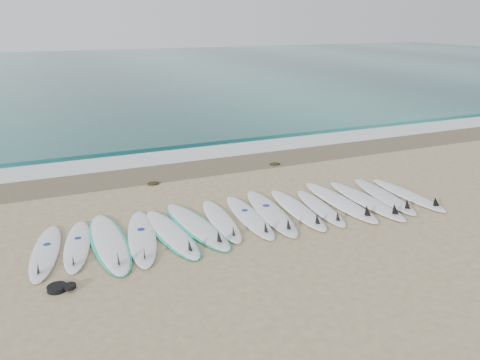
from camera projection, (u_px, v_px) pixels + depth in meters
name	position (u px, v px, depth m)	size (l,w,h in m)	color
ground	(250.00, 220.00, 10.36)	(120.00, 120.00, 0.00)	tan
ocean	(88.00, 72.00, 38.58)	(120.00, 55.00, 0.03)	#1F635F
wet_sand_band	(193.00, 168.00, 13.92)	(120.00, 1.80, 0.01)	brown
foam_band	(180.00, 156.00, 15.13)	(120.00, 1.40, 0.04)	silver
wave_crest	(168.00, 144.00, 16.42)	(120.00, 1.00, 0.10)	#1F635F
surfboard_0	(45.00, 253.00, 8.82)	(0.85, 2.43, 0.31)	white
surfboard_1	(77.00, 246.00, 9.09)	(0.83, 2.38, 0.30)	white
surfboard_2	(110.00, 242.00, 9.22)	(0.74, 2.91, 0.37)	white
surfboard_3	(142.00, 238.00, 9.41)	(0.96, 2.75, 0.34)	white
surfboard_4	(172.00, 234.00, 9.61)	(0.92, 2.70, 0.34)	white
surfboard_5	(197.00, 226.00, 9.96)	(1.06, 2.85, 0.35)	white
surfboard_6	(222.00, 221.00, 10.21)	(0.68, 2.45, 0.31)	white
surfboard_7	(250.00, 217.00, 10.39)	(0.66, 2.63, 0.33)	white
surfboard_8	(272.00, 213.00, 10.60)	(0.88, 2.89, 0.36)	white
surfboard_9	(298.00, 210.00, 10.79)	(0.68, 2.65, 0.34)	white
surfboard_10	(321.00, 208.00, 10.89)	(0.74, 2.39, 0.30)	white
surfboard_11	(341.00, 202.00, 11.22)	(0.62, 2.89, 0.37)	white
surfboard_12	(367.00, 201.00, 11.30)	(0.60, 2.83, 0.36)	white
surfboard_13	(385.00, 196.00, 11.59)	(0.87, 2.70, 0.34)	white
surfboard_14	(409.00, 195.00, 11.68)	(0.54, 2.53, 0.32)	white
seaweed_near	(153.00, 183.00, 12.58)	(0.33, 0.26, 0.06)	black
seaweed_far	(275.00, 164.00, 14.23)	(0.35, 0.27, 0.07)	black
leash_coil	(60.00, 288.00, 7.69)	(0.46, 0.36, 0.11)	black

